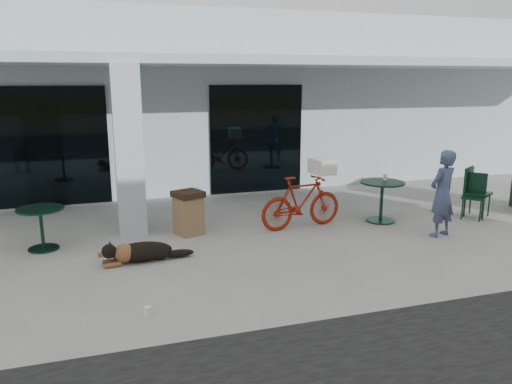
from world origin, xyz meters
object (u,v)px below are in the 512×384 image
object	(u,v)px
bicycle	(301,202)
dog	(142,251)
cafe_chair_far_b	(474,197)
person	(442,194)
cafe_chair_far_a	(478,193)
trash_receptacle	(189,213)
cafe_table_near	(42,229)
cafe_table_far	(381,202)

from	to	relation	value
bicycle	dog	size ratio (longest dim) A/B	1.57
cafe_chair_far_b	dog	bearing A→B (deg)	-127.76
bicycle	dog	xyz separation A→B (m)	(-3.13, -0.95, -0.34)
dog	bicycle	bearing A→B (deg)	9.86
bicycle	dog	bearing A→B (deg)	98.94
cafe_chair_far_b	person	xyz separation A→B (m)	(-1.40, -0.78, 0.33)
cafe_chair_far_a	trash_receptacle	distance (m)	6.04
cafe_table_near	cafe_chair_far_a	xyz separation A→B (m)	(8.53, -0.52, 0.16)
cafe_chair_far_a	person	bearing A→B (deg)	177.07
dog	cafe_chair_far_a	world-z (taller)	cafe_chair_far_a
cafe_chair_far_b	bicycle	bearing A→B (deg)	-139.11
cafe_table_far	trash_receptacle	world-z (taller)	cafe_table_far
dog	cafe_chair_far_b	bearing A→B (deg)	-2.94
bicycle	person	xyz separation A→B (m)	(2.25, -1.25, 0.28)
dog	cafe_chair_far_a	xyz separation A→B (m)	(6.97, 0.58, 0.34)
trash_receptacle	cafe_chair_far_b	bearing A→B (deg)	-7.02
bicycle	trash_receptacle	xyz separation A→B (m)	(-2.16, 0.25, -0.11)
bicycle	cafe_chair_far_a	world-z (taller)	same
cafe_chair_far_b	person	distance (m)	1.64
trash_receptacle	dog	bearing A→B (deg)	-128.80
dog	cafe_table_near	xyz separation A→B (m)	(-1.56, 1.10, 0.18)
dog	cafe_table_near	world-z (taller)	cafe_table_near
bicycle	cafe_table_near	bearing A→B (deg)	80.22
bicycle	person	world-z (taller)	person
cafe_table_far	bicycle	bearing A→B (deg)	177.40
dog	person	world-z (taller)	person
cafe_table_near	cafe_table_far	bearing A→B (deg)	-2.04
cafe_table_far	dog	bearing A→B (deg)	-169.81
cafe_table_near	person	distance (m)	7.09
dog	cafe_chair_far_b	distance (m)	6.80
cafe_table_far	cafe_chair_far_b	distance (m)	1.97
dog	cafe_table_far	size ratio (longest dim) A/B	1.24
person	cafe_chair_far_b	bearing A→B (deg)	-168.29
bicycle	cafe_table_far	size ratio (longest dim) A/B	1.95
bicycle	trash_receptacle	world-z (taller)	bicycle
cafe_table_far	cafe_chair_far_a	xyz separation A→B (m)	(2.12, -0.29, 0.10)
cafe_table_far	cafe_chair_far_b	xyz separation A→B (m)	(1.93, -0.39, 0.06)
dog	trash_receptacle	xyz separation A→B (m)	(0.97, 1.20, 0.23)
cafe_table_far	person	xyz separation A→B (m)	(0.53, -1.17, 0.39)
cafe_chair_far_b	person	bearing A→B (deg)	-102.59
bicycle	trash_receptacle	distance (m)	2.18
cafe_chair_far_a	person	distance (m)	1.84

